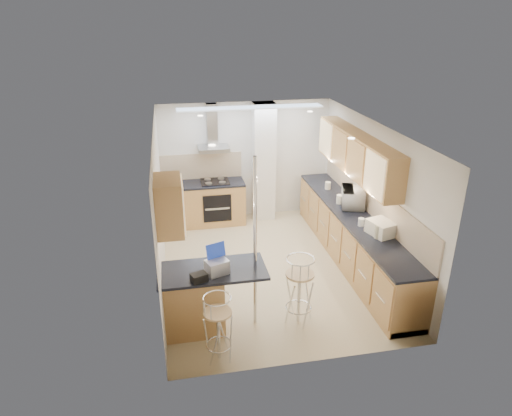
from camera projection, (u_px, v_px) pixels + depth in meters
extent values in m
plane|color=#CBB187|center=(269.00, 268.00, 8.04)|extent=(4.80, 4.80, 0.00)
cube|color=silver|center=(246.00, 161.00, 9.72)|extent=(3.60, 0.04, 2.50)
cube|color=silver|center=(314.00, 278.00, 5.38)|extent=(3.60, 0.04, 2.50)
cube|color=silver|center=(160.00, 211.00, 7.24)|extent=(0.04, 4.80, 2.50)
cube|color=silver|center=(372.00, 195.00, 7.87)|extent=(0.04, 4.80, 2.50)
cube|color=white|center=(271.00, 128.00, 7.06)|extent=(3.60, 4.80, 0.02)
cube|color=#BB834A|center=(357.00, 154.00, 7.95)|extent=(0.34, 3.00, 0.72)
cube|color=#BB834A|center=(169.00, 206.00, 5.80)|extent=(0.34, 0.62, 0.72)
cube|color=beige|center=(370.00, 199.00, 7.89)|extent=(0.03, 4.40, 0.56)
cube|color=beige|center=(201.00, 167.00, 9.57)|extent=(1.70, 0.03, 0.56)
cube|color=white|center=(264.00, 162.00, 9.60)|extent=(0.45, 0.40, 2.50)
cube|color=#ABADB0|center=(213.00, 149.00, 9.23)|extent=(0.62, 0.48, 0.08)
cube|color=#ABADB0|center=(212.00, 126.00, 9.18)|extent=(0.22, 0.20, 0.88)
cylinder|color=silver|center=(255.00, 245.00, 6.15)|extent=(0.05, 0.05, 2.50)
cube|color=black|center=(217.00, 209.00, 9.36)|extent=(0.58, 0.02, 0.58)
cube|color=black|center=(215.00, 182.00, 9.46)|extent=(0.58, 0.50, 0.02)
cube|color=tan|center=(250.00, 108.00, 8.70)|extent=(2.80, 0.35, 0.02)
cube|color=#BB834A|center=(351.00, 238.00, 8.13)|extent=(0.60, 4.40, 0.88)
cube|color=black|center=(354.00, 215.00, 7.95)|extent=(0.63, 4.40, 0.04)
cube|color=#BB834A|center=(204.00, 204.00, 9.60)|extent=(1.70, 0.60, 0.88)
cube|color=black|center=(203.00, 184.00, 9.42)|extent=(1.70, 0.63, 0.04)
cube|color=#BB834A|center=(213.00, 300.00, 6.36)|extent=(1.35, 0.62, 0.90)
cube|color=black|center=(212.00, 271.00, 6.17)|extent=(1.47, 0.72, 0.04)
imported|color=silver|center=(353.00, 197.00, 8.21)|extent=(0.58, 0.70, 0.33)
cube|color=#9EA0A6|center=(217.00, 267.00, 6.04)|extent=(0.34, 0.30, 0.20)
cube|color=black|center=(199.00, 277.00, 5.88)|extent=(0.24, 0.21, 0.11)
cylinder|color=white|center=(340.00, 199.00, 8.36)|extent=(0.16, 0.16, 0.16)
cylinder|color=white|center=(328.00, 186.00, 9.05)|extent=(0.13, 0.13, 0.15)
cylinder|color=#C0BA99|center=(379.00, 231.00, 7.05)|extent=(0.17, 0.17, 0.22)
cylinder|color=silver|center=(361.00, 222.00, 7.47)|extent=(0.12, 0.12, 0.13)
cube|color=white|center=(381.00, 228.00, 7.16)|extent=(0.44, 0.50, 0.22)
cylinder|color=#ABADB0|center=(168.00, 181.00, 9.18)|extent=(0.16, 0.16, 0.23)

